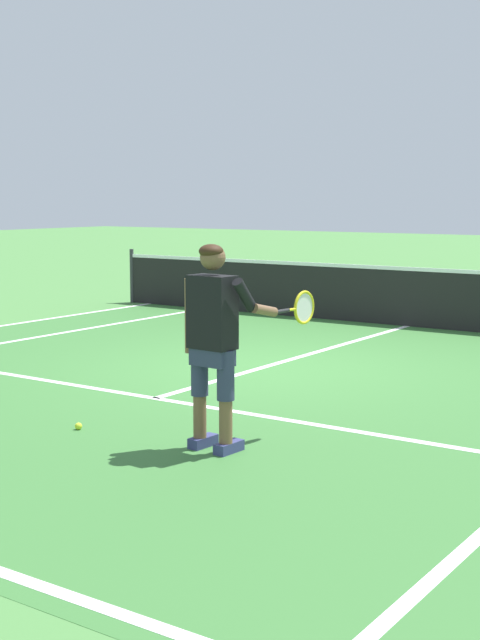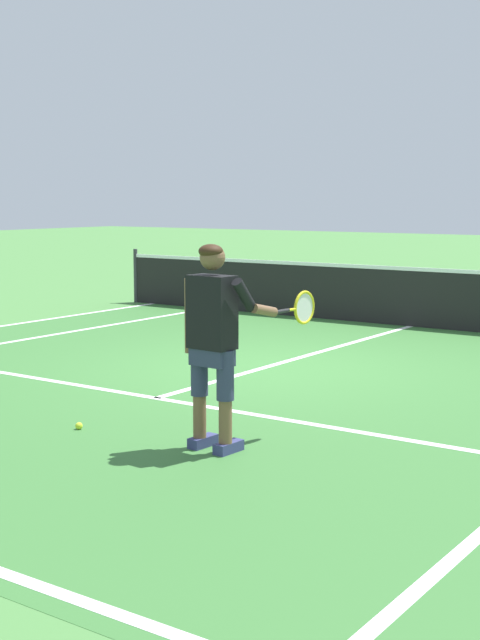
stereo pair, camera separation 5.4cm
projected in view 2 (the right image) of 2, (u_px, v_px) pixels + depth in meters
ground_plane at (266, 367)px, 10.99m from camera, size 80.00×80.00×0.00m
court_inner_surface at (228, 378)px, 10.32m from camera, size 10.98×10.64×0.00m
line_service at (156, 398)px, 9.27m from camera, size 8.23×0.10×0.01m
line_centre_service at (311, 354)px, 11.88m from camera, size 0.10×6.40×0.01m
tennis_net at (411, 296)px, 14.41m from camera, size 11.96×0.08×1.07m
tennis_player at (215, 333)px, 7.24m from camera, size 0.69×1.10×1.71m
tennis_ball_near_feet at (79, 426)px, 8.03m from camera, size 0.07×0.07×0.07m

